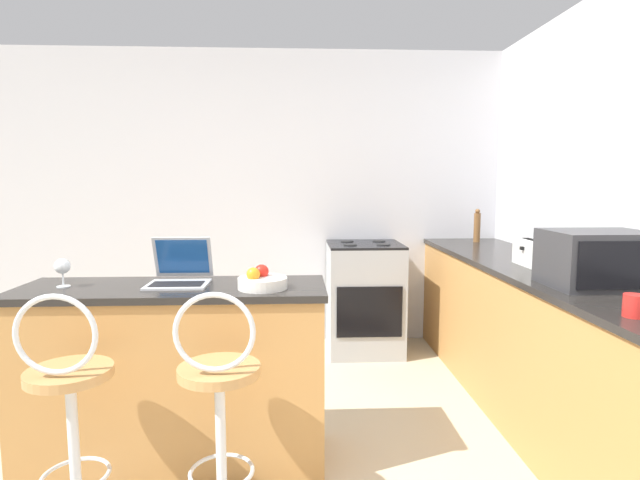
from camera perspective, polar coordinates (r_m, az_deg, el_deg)
The scene contains 13 objects.
wall_back at distance 4.52m, azimuth -5.73°, elevation 4.71°, with size 12.00×0.06×2.60m.
breakfast_bar at distance 2.75m, azimuth -16.18°, elevation -14.62°, with size 1.53×0.52×0.93m.
counter_right at distance 3.39m, azimuth 24.22°, elevation -10.83°, with size 0.68×3.25×0.93m.
bar_stool_near at distance 2.39m, azimuth -26.64°, elevation -17.95°, with size 0.40×0.40×1.03m.
bar_stool_far at distance 2.22m, azimuth -11.40°, elevation -19.23°, with size 0.40×0.40×1.03m.
laptop at distance 2.66m, azimuth -15.69°, elevation -3.53°, with size 0.30×0.29×0.23m.
microwave at distance 2.82m, azimuth 29.18°, elevation -1.91°, with size 0.48×0.38×0.28m.
toaster at distance 3.36m, azimuth 23.76°, elevation -1.38°, with size 0.22×0.32×0.17m.
stove_range at distance 4.31m, azimuth 5.09°, elevation -6.56°, with size 0.62×0.61×0.94m.
wine_glass_tall at distance 2.78m, azimuth -27.36°, elevation -2.76°, with size 0.08×0.08×0.14m.
mug_red at distance 2.29m, azimuth 32.32°, elevation -6.36°, with size 0.10×0.08×0.09m.
fruit_bowl at distance 2.46m, azimuth -6.72°, elevation -4.67°, with size 0.24×0.24×0.11m.
pepper_mill at distance 4.51m, azimuth 17.51°, elevation 1.52°, with size 0.06×0.06×0.29m.
Camera 1 is at (0.24, -1.76, 1.46)m, focal length 28.00 mm.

